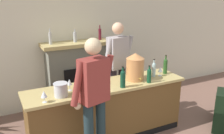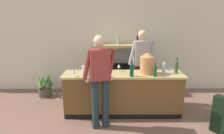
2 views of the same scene
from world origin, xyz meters
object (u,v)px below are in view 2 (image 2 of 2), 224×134
(person_customer, at_px, (100,78))
(wine_glass_front_left, at_px, (73,71))
(person_bartender, at_px, (141,64))
(wine_glass_back_row, at_px, (95,67))
(copper_dispenser, at_px, (147,63))
(fireplace_stone, at_px, (118,68))
(ice_bucket_steel, at_px, (86,71))
(wine_bottle_merlot_tall, at_px, (155,70))
(wine_bottle_rose_blush, at_px, (176,66))
(wine_glass_near_bucket, at_px, (170,69))
(potted_plant_corner, at_px, (45,86))
(wine_glass_front_right, at_px, (119,66))
(wine_bottle_chardonnay_pale, at_px, (132,69))
(wine_bottle_burgundy_dark, at_px, (164,67))

(person_customer, distance_m, wine_glass_front_left, 0.67)
(person_bartender, height_order, wine_glass_back_row, person_bartender)
(copper_dispenser, bearing_deg, fireplace_stone, 112.69)
(ice_bucket_steel, bearing_deg, wine_glass_back_row, 40.28)
(wine_bottle_merlot_tall, relative_size, wine_bottle_rose_blush, 0.85)
(wine_glass_back_row, bearing_deg, person_customer, -77.92)
(wine_bottle_rose_blush, bearing_deg, person_bartender, 143.27)
(wine_glass_back_row, bearing_deg, copper_dispenser, -1.40)
(fireplace_stone, relative_size, ice_bucket_steel, 8.30)
(person_customer, height_order, wine_glass_front_left, person_customer)
(person_bartender, distance_m, wine_glass_near_bucket, 0.78)
(wine_bottle_merlot_tall, distance_m, wine_glass_back_row, 1.27)
(fireplace_stone, bearing_deg, person_customer, -102.16)
(fireplace_stone, distance_m, wine_glass_near_bucket, 1.76)
(wine_glass_back_row, bearing_deg, potted_plant_corner, 145.80)
(fireplace_stone, relative_size, wine_bottle_rose_blush, 4.96)
(ice_bucket_steel, bearing_deg, wine_glass_front_right, 22.65)
(ice_bucket_steel, bearing_deg, person_customer, -57.21)
(wine_glass_near_bucket, xyz_separation_m, wine_glass_front_left, (-2.04, -0.20, 0.00))
(potted_plant_corner, relative_size, wine_glass_front_left, 4.21)
(wine_bottle_chardonnay_pale, bearing_deg, person_customer, -148.87)
(wine_bottle_chardonnay_pale, xyz_separation_m, wine_glass_near_bucket, (0.85, 0.19, -0.04))
(wine_bottle_burgundy_dark, bearing_deg, wine_bottle_chardonnay_pale, -164.63)
(fireplace_stone, height_order, copper_dispenser, fireplace_stone)
(wine_bottle_burgundy_dark, relative_size, wine_glass_back_row, 1.71)
(copper_dispenser, distance_m, wine_glass_front_right, 0.62)
(wine_glass_back_row, xyz_separation_m, wine_glass_front_left, (-0.43, -0.25, -0.01))
(person_bartender, xyz_separation_m, wine_glass_near_bucket, (0.53, -0.57, 0.03))
(ice_bucket_steel, relative_size, wine_bottle_chardonnay_pale, 0.61)
(wine_bottle_burgundy_dark, bearing_deg, fireplace_stone, 124.48)
(wine_bottle_burgundy_dark, height_order, wine_glass_front_right, wine_bottle_burgundy_dark)
(person_customer, distance_m, copper_dispenser, 1.15)
(wine_glass_back_row, relative_size, wine_glass_front_left, 1.09)
(potted_plant_corner, bearing_deg, wine_glass_back_row, -34.20)
(wine_glass_near_bucket, bearing_deg, wine_glass_back_row, 178.32)
(potted_plant_corner, relative_size, person_bartender, 0.38)
(wine_bottle_chardonnay_pale, bearing_deg, wine_glass_near_bucket, 12.52)
(wine_bottle_rose_blush, bearing_deg, wine_glass_front_left, -173.34)
(person_customer, xyz_separation_m, wine_glass_front_left, (-0.56, 0.37, 0.04))
(ice_bucket_steel, distance_m, wine_bottle_chardonnay_pale, 0.94)
(wine_glass_front_left, bearing_deg, wine_bottle_rose_blush, 6.66)
(potted_plant_corner, xyz_separation_m, wine_glass_near_bucket, (3.08, -1.04, 0.76))
(wine_bottle_chardonnay_pale, relative_size, wine_glass_back_row, 1.83)
(wine_glass_near_bucket, bearing_deg, wine_bottle_burgundy_dark, 176.47)
(wine_bottle_merlot_tall, xyz_separation_m, wine_bottle_burgundy_dark, (0.24, 0.20, 0.01))
(potted_plant_corner, relative_size, person_customer, 0.39)
(copper_dispenser, distance_m, wine_bottle_rose_blush, 0.66)
(person_bartender, relative_size, copper_dispenser, 4.00)
(person_bartender, xyz_separation_m, wine_glass_front_left, (-1.50, -0.77, 0.03))
(person_customer, relative_size, ice_bucket_steel, 8.94)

